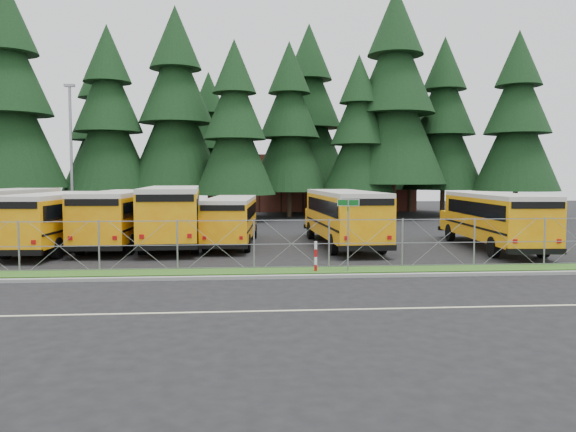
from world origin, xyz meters
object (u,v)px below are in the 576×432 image
object	(u,v)px
bus_1	(57,222)
street_sign	(348,219)
striped_bollard	(316,257)
bus_east	(493,221)
bus_4	(232,221)
bus_0	(1,219)
bus_3	(173,216)
bus_2	(121,219)
light_standard	(71,151)
bus_6	(343,219)

from	to	relation	value
bus_1	street_sign	size ratio (longest dim) A/B	3.88
striped_bollard	bus_east	bearing A→B (deg)	32.19
bus_4	bus_0	bearing A→B (deg)	-175.00
bus_3	street_sign	distance (m)	11.91
bus_0	bus_east	xyz separation A→B (m)	(25.11, -2.57, -0.09)
bus_3	street_sign	xyz separation A→B (m)	(7.76, -9.03, 0.47)
bus_1	bus_4	xyz separation A→B (m)	(8.67, 1.32, -0.14)
bus_2	bus_east	world-z (taller)	bus_2
striped_bollard	light_standard	distance (m)	25.13
street_sign	bus_0	bearing A→B (deg)	151.94
striped_bollard	bus_3	bearing A→B (deg)	125.74
bus_0	bus_2	world-z (taller)	bus_0
bus_1	light_standard	size ratio (longest dim) A/B	1.07
bus_3	street_sign	size ratio (longest dim) A/B	4.25
bus_3	light_standard	bearing A→B (deg)	124.20
street_sign	light_standard	xyz separation A→B (m)	(-16.07, 19.68, 3.47)
bus_4	bus_6	size ratio (longest dim) A/B	0.88
bus_east	street_sign	distance (m)	10.66
bus_2	striped_bollard	bearing A→B (deg)	-42.46
bus_4	bus_east	world-z (taller)	bus_east
bus_4	street_sign	bearing A→B (deg)	-58.35
bus_6	street_sign	bearing A→B (deg)	-100.88
bus_0	bus_6	xyz separation A→B (m)	(17.72, -0.84, -0.04)
bus_2	bus_4	bearing A→B (deg)	2.15
light_standard	bus_4	bearing A→B (deg)	-43.20
bus_1	bus_east	size ratio (longest dim) A/B	1.01
bus_2	bus_east	size ratio (longest dim) A/B	1.03
bus_0	bus_east	size ratio (longest dim) A/B	1.06
bus_1	striped_bollard	distance (m)	14.26
bus_0	bus_4	xyz separation A→B (m)	(11.87, 0.14, -0.22)
light_standard	bus_0	bearing A→B (deg)	-92.14
bus_6	striped_bollard	xyz separation A→B (m)	(-2.50, -7.95, -0.87)
striped_bollard	street_sign	bearing A→B (deg)	0.53
bus_4	bus_east	bearing A→B (deg)	-7.22
bus_0	light_standard	world-z (taller)	light_standard
bus_3	bus_4	size ratio (longest dim) A/B	1.22
bus_2	bus_3	xyz separation A→B (m)	(2.67, 0.16, 0.11)
bus_east	street_sign	bearing A→B (deg)	-140.05
bus_0	bus_4	size ratio (longest dim) A/B	1.17
bus_east	bus_3	bearing A→B (deg)	174.47
bus_3	bus_4	world-z (taller)	bus_3
bus_1	bus_6	size ratio (longest dim) A/B	0.97
bus_6	bus_east	distance (m)	7.59
bus_6	bus_1	bearing A→B (deg)	179.38
bus_6	bus_east	world-z (taller)	bus_6
bus_2	bus_6	bearing A→B (deg)	-2.93
bus_0	bus_2	bearing A→B (deg)	6.03
bus_3	bus_2	bearing A→B (deg)	179.77
bus_east	street_sign	size ratio (longest dim) A/B	3.85
bus_6	street_sign	world-z (taller)	bus_6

